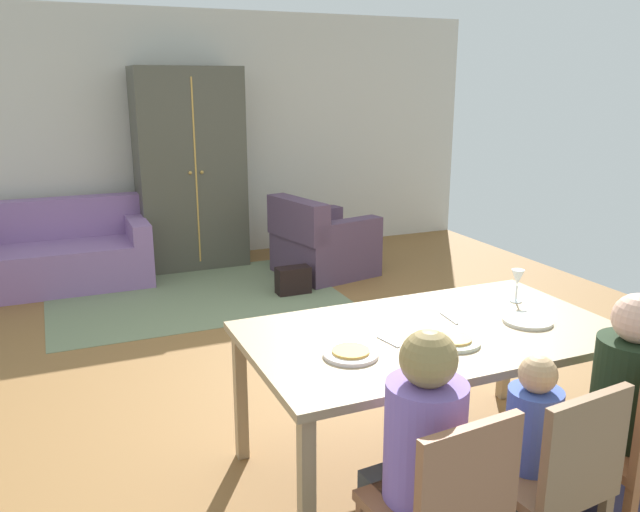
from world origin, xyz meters
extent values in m
cube|color=brown|center=(0.00, 0.43, -0.01)|extent=(6.85, 6.06, 0.02)
cube|color=beige|center=(0.00, 3.51, 1.35)|extent=(6.85, 0.10, 2.70)
cube|color=#A08763|center=(0.15, -1.19, 0.74)|extent=(1.84, 1.04, 0.04)
cube|color=#A08763|center=(-0.71, -1.65, 0.36)|extent=(0.06, 0.06, 0.72)
cube|color=#A08763|center=(1.01, -1.65, 0.36)|extent=(0.06, 0.06, 0.72)
cube|color=#A08763|center=(-0.71, -0.73, 0.36)|extent=(0.06, 0.06, 0.72)
cube|color=#A08763|center=(1.01, -0.73, 0.36)|extent=(0.06, 0.06, 0.72)
cylinder|color=white|center=(-0.36, -1.31, 0.77)|extent=(0.25, 0.25, 0.02)
cylinder|color=gold|center=(-0.36, -1.31, 0.78)|extent=(0.17, 0.17, 0.01)
cylinder|color=silver|center=(0.15, -1.37, 0.77)|extent=(0.25, 0.25, 0.02)
cylinder|color=gold|center=(0.15, -1.37, 0.78)|extent=(0.17, 0.17, 0.01)
cylinder|color=silver|center=(0.66, -1.29, 0.77)|extent=(0.25, 0.25, 0.02)
cylinder|color=silver|center=(0.81, -1.01, 0.76)|extent=(0.06, 0.06, 0.01)
cylinder|color=silver|center=(0.81, -1.01, 0.81)|extent=(0.01, 0.01, 0.09)
cone|color=silver|center=(0.81, -1.01, 0.90)|extent=(0.07, 0.07, 0.09)
cube|color=silver|center=(-0.13, -1.24, 0.76)|extent=(0.04, 0.15, 0.01)
cube|color=silver|center=(0.32, -1.09, 0.76)|extent=(0.03, 0.17, 0.01)
cube|color=#905C3E|center=(-0.36, -1.99, 0.43)|extent=(0.45, 0.45, 0.04)
cube|color=#905C3E|center=(-0.34, -2.17, 0.66)|extent=(0.42, 0.08, 0.42)
cylinder|color=#8263BD|center=(-0.36, -1.93, 0.68)|extent=(0.30, 0.30, 0.46)
sphere|color=olive|center=(-0.36, -1.93, 1.00)|extent=(0.21, 0.21, 0.21)
cube|color=brown|center=(0.15, -1.99, 0.43)|extent=(0.46, 0.46, 0.04)
cube|color=brown|center=(0.17, -2.17, 0.66)|extent=(0.42, 0.08, 0.42)
cube|color=brown|center=(0.31, -1.79, 0.21)|extent=(0.04, 0.04, 0.41)
cube|color=#304042|center=(0.14, -1.87, 0.23)|extent=(0.21, 0.26, 0.45)
cylinder|color=#4058B3|center=(0.15, -1.93, 0.62)|extent=(0.22, 0.22, 0.33)
sphere|color=tan|center=(0.15, -1.93, 0.85)|extent=(0.15, 0.15, 0.15)
cube|color=brown|center=(0.66, -1.99, 0.43)|extent=(0.44, 0.44, 0.04)
cube|color=brown|center=(0.84, -1.81, 0.21)|extent=(0.04, 0.04, 0.41)
cube|color=brown|center=(0.48, -1.80, 0.21)|extent=(0.04, 0.04, 0.41)
cube|color=#2D2F53|center=(0.66, -1.85, 0.23)|extent=(0.27, 0.35, 0.45)
cylinder|color=black|center=(0.66, -1.93, 0.68)|extent=(0.30, 0.30, 0.46)
sphere|color=#EAB296|center=(0.66, -1.93, 1.00)|extent=(0.21, 0.21, 0.21)
cube|color=#6B7957|center=(-0.36, 2.04, 0.00)|extent=(2.60, 1.80, 0.01)
cube|color=#866297|center=(-1.53, 2.84, 0.21)|extent=(1.77, 0.84, 0.42)
cube|color=#866297|center=(-1.53, 3.18, 0.62)|extent=(1.77, 0.20, 0.40)
cube|color=#866297|center=(-0.74, 2.84, 0.52)|extent=(0.18, 0.84, 0.20)
cube|color=#513C53|center=(1.07, 2.24, 0.21)|extent=(1.00, 1.01, 0.42)
cube|color=#513C53|center=(0.74, 2.17, 0.62)|extent=(0.38, 0.87, 0.40)
cube|color=#513C53|center=(1.14, 1.92, 0.52)|extent=(0.86, 0.36, 0.20)
cube|color=#513C53|center=(1.00, 2.57, 0.52)|extent=(0.86, 0.36, 0.20)
cube|color=#47463A|center=(-0.11, 3.12, 1.05)|extent=(1.10, 0.56, 2.10)
cube|color=gold|center=(-0.11, 2.83, 1.05)|extent=(0.02, 0.01, 1.89)
sphere|color=gold|center=(-0.17, 2.83, 1.05)|extent=(0.04, 0.04, 0.04)
sphere|color=gold|center=(-0.05, 2.83, 1.05)|extent=(0.04, 0.04, 0.04)
cube|color=black|center=(0.52, 1.74, 0.13)|extent=(0.32, 0.16, 0.26)
camera|label=1|loc=(-1.53, -3.69, 1.95)|focal=36.07mm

